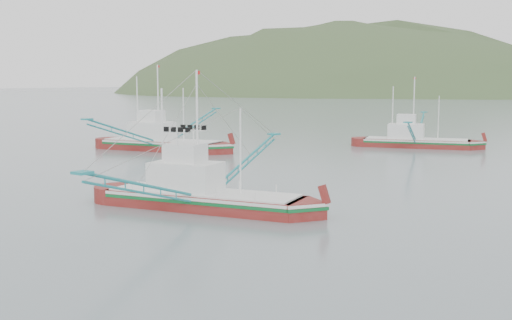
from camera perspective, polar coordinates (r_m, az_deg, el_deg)
The scene contains 5 objects.
ground at distance 42.96m, azimuth -4.64°, elevation -5.05°, with size 1200.00×1200.00×0.00m, color slate.
main_boat at distance 45.35m, azimuth -4.86°, elevation -2.02°, with size 14.80×25.68×10.51m.
bg_boat_far at distance 89.02m, azimuth 14.00°, elevation 2.34°, with size 14.39×24.60×10.20m.
bg_boat_left at distance 83.56m, azimuth -8.44°, elevation 2.22°, with size 16.64×28.95×11.83m.
headland_left at distance 443.55m, azimuth 7.45°, elevation 5.91°, with size 448.00×308.00×210.00m, color #394F29.
Camera 1 is at (26.97, -32.19, 9.06)m, focal length 45.00 mm.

